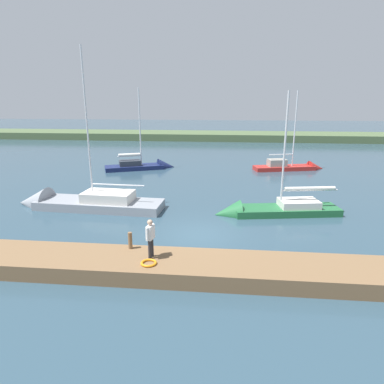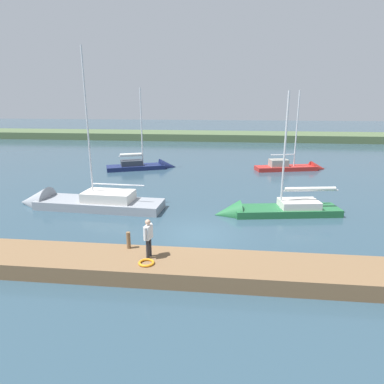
{
  "view_description": "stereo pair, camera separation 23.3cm",
  "coord_description": "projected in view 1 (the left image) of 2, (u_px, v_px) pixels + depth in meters",
  "views": [
    {
      "loc": [
        -1.34,
        16.97,
        7.15
      ],
      "look_at": [
        0.75,
        -3.95,
        1.29
      ],
      "focal_mm": 31.56,
      "sensor_mm": 36.0,
      "label": 1
    },
    {
      "loc": [
        -1.57,
        16.95,
        7.15
      ],
      "look_at": [
        0.75,
        -3.95,
        1.29
      ],
      "focal_mm": 31.56,
      "sensor_mm": 36.0,
      "label": 2
    }
  ],
  "objects": [
    {
      "name": "dock_pier",
      "position": [
        190.0,
        268.0,
        14.04
      ],
      "size": [
        18.43,
        2.5,
        0.68
      ],
      "primitive_type": "cube",
      "color": "brown",
      "rests_on": "ground_plane"
    },
    {
      "name": "sailboat_far_left",
      "position": [
        77.0,
        204.0,
        22.82
      ],
      "size": [
        10.22,
        2.92,
        11.26
      ],
      "rotation": [
        0.0,
        0.0,
        -0.06
      ],
      "color": "gray",
      "rests_on": "ground_plane"
    },
    {
      "name": "mooring_post_near",
      "position": [
        130.0,
        240.0,
        14.95
      ],
      "size": [
        0.18,
        0.18,
        0.76
      ],
      "primitive_type": "cylinder",
      "color": "brown",
      "rests_on": "dock_pier"
    },
    {
      "name": "ground_plane",
      "position": [
        198.0,
        235.0,
        18.32
      ],
      "size": [
        200.0,
        200.0,
        0.0
      ],
      "primitive_type": "plane",
      "color": "#2D4756"
    },
    {
      "name": "sailboat_inner_slip",
      "position": [
        146.0,
        168.0,
        35.4
      ],
      "size": [
        7.45,
        4.56,
        9.14
      ],
      "rotation": [
        0.0,
        0.0,
        3.53
      ],
      "color": "navy",
      "rests_on": "ground_plane"
    },
    {
      "name": "sailboat_near_dock",
      "position": [
        293.0,
        168.0,
        34.93
      ],
      "size": [
        7.58,
        3.38,
        8.72
      ],
      "rotation": [
        0.0,
        0.0,
        3.38
      ],
      "color": "#B22823",
      "rests_on": "ground_plane"
    },
    {
      "name": "person_on_dock",
      "position": [
        150.0,
        236.0,
        13.94
      ],
      "size": [
        0.32,
        0.63,
        1.69
      ],
      "rotation": [
        0.0,
        0.0,
        6.05
      ],
      "color": "#28282D",
      "rests_on": "dock_pier"
    },
    {
      "name": "sailboat_outer_mooring",
      "position": [
        269.0,
        212.0,
        21.54
      ],
      "size": [
        8.11,
        3.07,
        8.47
      ],
      "rotation": [
        0.0,
        0.0,
        0.16
      ],
      "color": "#236638",
      "rests_on": "ground_plane"
    },
    {
      "name": "far_shoreline",
      "position": [
        218.0,
        139.0,
        60.83
      ],
      "size": [
        180.0,
        8.0,
        2.4
      ],
      "primitive_type": "cube",
      "color": "#4C603D",
      "rests_on": "ground_plane"
    },
    {
      "name": "life_ring_buoy",
      "position": [
        149.0,
        263.0,
        13.61
      ],
      "size": [
        0.66,
        0.66,
        0.1
      ],
      "primitive_type": "torus",
      "color": "orange",
      "rests_on": "dock_pier"
    }
  ]
}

